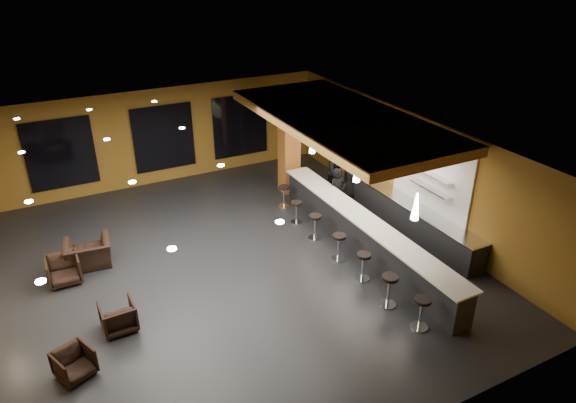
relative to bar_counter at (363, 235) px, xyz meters
name	(u,v)px	position (x,y,z in m)	size (l,w,h in m)	color
floor	(233,267)	(-3.65, 1.00, -0.55)	(12.00, 13.00, 0.10)	black
ceiling	(225,145)	(-3.65, 1.00, 3.05)	(12.00, 13.00, 0.10)	black
wall_back	(163,136)	(-3.65, 7.55, 1.25)	(12.00, 0.10, 3.50)	brown
wall_front	(379,376)	(-3.65, -5.55, 1.25)	(12.00, 0.10, 3.50)	brown
wall_right	(411,168)	(2.40, 1.00, 1.25)	(0.10, 13.00, 3.50)	brown
wood_soffit	(340,119)	(0.35, 2.00, 2.86)	(3.60, 8.00, 0.28)	#B67B35
window_left	(61,154)	(-7.15, 7.44, 1.20)	(2.20, 0.06, 2.40)	black
window_center	(164,138)	(-3.65, 7.44, 1.20)	(2.20, 0.06, 2.40)	black
window_right	(240,126)	(-0.65, 7.44, 1.20)	(2.20, 0.06, 2.40)	black
tile_backsplash	(432,173)	(2.31, 0.00, 1.50)	(0.06, 3.20, 2.40)	white
bar_counter	(363,235)	(0.00, 0.00, 0.00)	(0.60, 8.00, 1.00)	black
bar_top	(364,219)	(0.00, 0.00, 0.52)	(0.78, 8.10, 0.05)	silver
prep_counter	(407,215)	(2.00, 0.50, -0.07)	(0.70, 6.00, 0.86)	black
prep_top	(408,202)	(2.00, 0.50, 0.39)	(0.72, 6.00, 0.03)	silver
wall_shelf_lower	(431,189)	(2.17, -0.20, 1.10)	(0.30, 1.50, 0.03)	silver
wall_shelf_upper	(433,174)	(2.17, -0.20, 1.55)	(0.30, 1.50, 0.03)	silver
column	(289,145)	(0.00, 4.60, 1.25)	(0.60, 0.60, 3.50)	#9F5A23
pendant_0	(416,206)	(0.00, -2.00, 1.85)	(0.20, 0.20, 0.70)	white
pendant_1	(357,170)	(0.00, 0.50, 1.85)	(0.20, 0.20, 0.70)	white
pendant_2	(312,142)	(0.00, 3.00, 1.85)	(0.20, 0.20, 0.70)	white
staff_a	(337,192)	(0.56, 2.27, 0.30)	(0.58, 0.38, 1.60)	black
staff_b	(337,172)	(1.29, 3.44, 0.42)	(0.89, 0.70, 1.84)	black
staff_c	(350,176)	(1.60, 3.10, 0.32)	(0.80, 0.52, 1.63)	black
armchair_a	(74,363)	(-8.03, -1.31, -0.18)	(0.68, 0.70, 0.64)	black
armchair_b	(118,316)	(-6.94, -0.24, -0.15)	(0.75, 0.78, 0.71)	black
armchair_c	(64,270)	(-7.84, 2.30, -0.12)	(0.81, 0.83, 0.76)	black
armchair_d	(88,253)	(-7.15, 2.83, -0.11)	(1.20, 1.05, 0.78)	black
bar_stool_0	(422,309)	(-0.76, -3.41, 0.03)	(0.42, 0.42, 0.82)	silver
bar_stool_1	(389,287)	(-0.90, -2.39, 0.05)	(0.43, 0.43, 0.85)	silver
bar_stool_2	(363,263)	(-0.82, -1.19, 0.00)	(0.40, 0.40, 0.78)	silver
bar_stool_3	(339,244)	(-0.87, -0.08, 0.00)	(0.40, 0.40, 0.78)	silver
bar_stool_4	(315,224)	(-0.88, 1.23, 0.00)	(0.40, 0.40, 0.78)	silver
bar_stool_5	(297,209)	(-0.91, 2.35, -0.03)	(0.37, 0.37, 0.73)	silver
bar_stool_6	(284,194)	(-0.75, 3.53, -0.01)	(0.38, 0.38, 0.76)	silver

